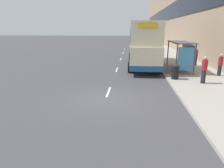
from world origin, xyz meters
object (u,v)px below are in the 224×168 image
(car_1, at_px, (134,37))
(litter_bin, at_px, (175,72))
(pedestrian_2, at_px, (204,70))
(bus_shelter, at_px, (183,51))
(pedestrian_at_shelter, at_px, (220,65))
(double_decker_bus_near, at_px, (143,43))
(car_0, at_px, (139,40))
(car_2, at_px, (136,39))
(pedestrian_3, at_px, (182,58))
(pedestrian_1, at_px, (196,57))

(car_1, bearing_deg, litter_bin, -87.70)
(pedestrian_2, bearing_deg, litter_bin, 147.54)
(bus_shelter, distance_m, pedestrian_at_shelter, 3.12)
(double_decker_bus_near, distance_m, litter_bin, 6.56)
(bus_shelter, xyz_separation_m, pedestrian_2, (0.41, -4.21, -0.81))
(car_0, xyz_separation_m, car_2, (-0.65, 6.97, -0.00))
(bus_shelter, height_order, car_1, bus_shelter)
(double_decker_bus_near, relative_size, car_2, 2.72)
(double_decker_bus_near, relative_size, pedestrian_2, 6.02)
(car_2, height_order, pedestrian_2, pedestrian_2)
(car_0, distance_m, pedestrian_3, 35.34)
(car_2, bearing_deg, litter_bin, -87.53)
(pedestrian_at_shelter, height_order, pedestrian_3, pedestrian_at_shelter)
(car_1, bearing_deg, pedestrian_3, -85.82)
(double_decker_bus_near, relative_size, pedestrian_3, 6.54)
(bus_shelter, xyz_separation_m, double_decker_bus_near, (-3.30, 2.83, 0.41))
(car_0, relative_size, pedestrian_3, 2.30)
(car_0, xyz_separation_m, pedestrian_1, (4.57, -34.36, 0.17))
(car_1, distance_m, pedestrian_3, 55.63)
(car_1, relative_size, pedestrian_3, 2.44)
(bus_shelter, xyz_separation_m, pedestrian_3, (0.40, 1.96, -0.88))
(car_0, relative_size, car_1, 0.94)
(bus_shelter, distance_m, litter_bin, 3.61)
(double_decker_bus_near, bearing_deg, car_0, 88.85)
(car_1, xyz_separation_m, pedestrian_2, (4.07, -61.65, 0.24))
(car_1, xyz_separation_m, pedestrian_3, (4.06, -55.48, 0.17))
(car_1, height_order, litter_bin, car_1)
(double_decker_bus_near, bearing_deg, litter_bin, -70.94)
(car_1, distance_m, pedestrian_1, 54.91)
(car_2, bearing_deg, pedestrian_3, -85.04)
(litter_bin, bearing_deg, pedestrian_3, 72.45)
(pedestrian_at_shelter, distance_m, pedestrian_3, 4.23)
(car_2, distance_m, pedestrian_at_shelter, 46.24)
(bus_shelter, height_order, car_2, bus_shelter)
(pedestrian_2, relative_size, pedestrian_3, 1.09)
(bus_shelter, distance_m, car_1, 57.56)
(car_0, height_order, pedestrian_2, pedestrian_2)
(car_0, bearing_deg, double_decker_bus_near, -91.15)
(bus_shelter, bearing_deg, litter_bin, -111.07)
(bus_shelter, relative_size, double_decker_bus_near, 0.38)
(double_decker_bus_near, xyz_separation_m, car_1, (-0.36, 54.60, -1.46))
(pedestrian_at_shelter, bearing_deg, car_0, 97.39)
(pedestrian_1, distance_m, pedestrian_2, 7.19)
(car_2, bearing_deg, pedestrian_at_shelter, -82.92)
(car_1, bearing_deg, car_0, -87.03)
(pedestrian_at_shelter, height_order, pedestrian_1, pedestrian_1)
(pedestrian_1, bearing_deg, pedestrian_2, -102.48)
(car_0, bearing_deg, litter_bin, -88.04)
(bus_shelter, distance_m, pedestrian_3, 2.18)
(double_decker_bus_near, xyz_separation_m, pedestrian_2, (3.71, -7.05, -1.22))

